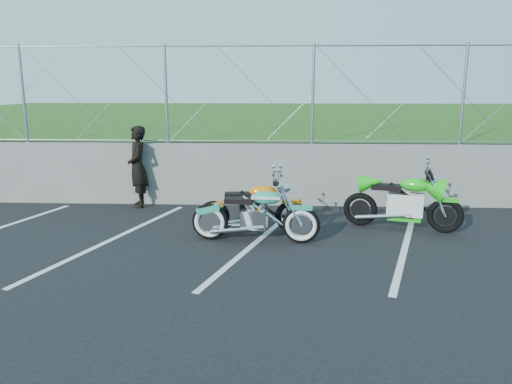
{
  "coord_description": "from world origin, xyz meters",
  "views": [
    {
      "loc": [
        0.31,
        -6.81,
        2.54
      ],
      "look_at": [
        -0.06,
        1.3,
        0.75
      ],
      "focal_mm": 35.0,
      "sensor_mm": 36.0,
      "label": 1
    }
  ],
  "objects_px": {
    "person_standing": "(138,167)",
    "cruiser_turquoise": "(257,216)",
    "sportbike_green": "(404,204)",
    "naked_orange": "(254,209)"
  },
  "relations": [
    {
      "from": "cruiser_turquoise",
      "to": "sportbike_green",
      "type": "distance_m",
      "value": 2.67
    },
    {
      "from": "person_standing",
      "to": "sportbike_green",
      "type": "bearing_deg",
      "value": 56.31
    },
    {
      "from": "person_standing",
      "to": "cruiser_turquoise",
      "type": "bearing_deg",
      "value": 30.78
    },
    {
      "from": "naked_orange",
      "to": "person_standing",
      "type": "bearing_deg",
      "value": 141.87
    },
    {
      "from": "sportbike_green",
      "to": "person_standing",
      "type": "bearing_deg",
      "value": -179.91
    },
    {
      "from": "sportbike_green",
      "to": "person_standing",
      "type": "height_order",
      "value": "person_standing"
    },
    {
      "from": "cruiser_turquoise",
      "to": "naked_orange",
      "type": "height_order",
      "value": "cruiser_turquoise"
    },
    {
      "from": "naked_orange",
      "to": "person_standing",
      "type": "xyz_separation_m",
      "value": [
        -2.48,
        1.7,
        0.43
      ]
    },
    {
      "from": "naked_orange",
      "to": "person_standing",
      "type": "height_order",
      "value": "person_standing"
    },
    {
      "from": "naked_orange",
      "to": "sportbike_green",
      "type": "xyz_separation_m",
      "value": [
        2.62,
        0.27,
        0.05
      ]
    }
  ]
}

